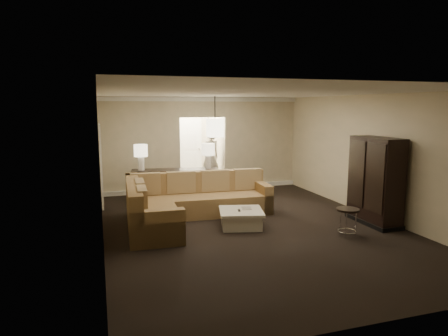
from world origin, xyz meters
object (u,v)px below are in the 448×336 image
object	(u,v)px
console_table	(176,183)
drink_table	(348,216)
coffee_table	(241,218)
person	(210,155)
armoire	(375,183)
sectional_sofa	(185,203)

from	to	relation	value
console_table	drink_table	world-z (taller)	console_table
coffee_table	person	xyz separation A→B (m)	(0.50, 4.21, 0.83)
coffee_table	armoire	distance (m)	3.00
armoire	person	xyz separation A→B (m)	(-2.34, 4.85, 0.12)
sectional_sofa	armoire	world-z (taller)	armoire
drink_table	console_table	bearing A→B (deg)	125.06
coffee_table	drink_table	world-z (taller)	drink_table
sectional_sofa	armoire	distance (m)	4.16
sectional_sofa	armoire	size ratio (longest dim) A/B	1.83
drink_table	person	distance (m)	5.61
console_table	drink_table	xyz separation A→B (m)	(2.69, -3.83, -0.13)
armoire	sectional_sofa	bearing A→B (deg)	159.08
coffee_table	drink_table	size ratio (longest dim) A/B	1.97
console_table	armoire	bearing A→B (deg)	-32.62
console_table	person	xyz separation A→B (m)	(1.41, 1.60, 0.49)
console_table	drink_table	size ratio (longest dim) A/B	4.20
console_table	person	distance (m)	2.19
sectional_sofa	person	size ratio (longest dim) A/B	1.69
coffee_table	console_table	distance (m)	2.79
person	coffee_table	bearing A→B (deg)	63.12
drink_table	person	bearing A→B (deg)	103.25
armoire	drink_table	size ratio (longest dim) A/B	3.39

